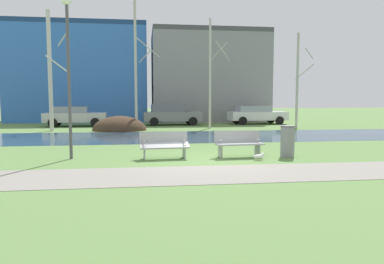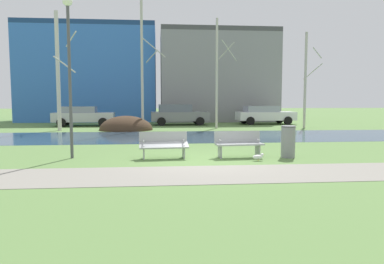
{
  "view_description": "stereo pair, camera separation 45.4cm",
  "coord_description": "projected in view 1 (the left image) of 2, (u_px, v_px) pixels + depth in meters",
  "views": [
    {
      "loc": [
        -1.87,
        -11.06,
        1.93
      ],
      "look_at": [
        -0.28,
        1.09,
        0.82
      ],
      "focal_mm": 33.55,
      "sensor_mm": 36.0,
      "label": 1
    },
    {
      "loc": [
        -1.42,
        -11.11,
        1.93
      ],
      "look_at": [
        -0.28,
        1.09,
        0.82
      ],
      "focal_mm": 33.55,
      "sensor_mm": 36.0,
      "label": 2
    }
  ],
  "objects": [
    {
      "name": "parked_van_nearest_silver",
      "position": [
        75.0,
        116.0,
        26.06
      ],
      "size": [
        4.43,
        2.1,
        1.44
      ],
      "color": "#B2B5BC",
      "rests_on": "ground"
    },
    {
      "name": "birch_center",
      "position": [
        298.0,
        80.0,
        24.57
      ],
      "size": [
        1.25,
        2.22,
        6.46
      ],
      "color": "#BCB7A8",
      "rests_on": "ground"
    },
    {
      "name": "paved_path_strip",
      "position": [
        218.0,
        174.0,
        9.32
      ],
      "size": [
        60.0,
        2.32,
        0.01
      ],
      "primitive_type": "cube",
      "color": "gray",
      "rests_on": "ground"
    },
    {
      "name": "soil_mound",
      "position": [
        120.0,
        130.0,
        22.7
      ],
      "size": [
        3.38,
        2.78,
        1.83
      ],
      "primitive_type": "ellipsoid",
      "color": "#423021",
      "rests_on": "ground"
    },
    {
      "name": "trash_bin",
      "position": [
        288.0,
        141.0,
        12.07
      ],
      "size": [
        0.49,
        0.49,
        1.07
      ],
      "color": "gray",
      "rests_on": "ground"
    },
    {
      "name": "bench_left",
      "position": [
        164.0,
        144.0,
        11.76
      ],
      "size": [
        1.64,
        0.67,
        0.87
      ],
      "color": "#9EA0A3",
      "rests_on": "ground"
    },
    {
      "name": "birch_left",
      "position": [
        136.0,
        61.0,
        22.24
      ],
      "size": [
        1.56,
        2.48,
        8.53
      ],
      "color": "#BCB7A8",
      "rests_on": "ground"
    },
    {
      "name": "river_band",
      "position": [
        181.0,
        136.0,
        18.84
      ],
      "size": [
        80.0,
        6.13,
        0.01
      ],
      "primitive_type": "cube",
      "color": "#2D475B",
      "rests_on": "ground"
    },
    {
      "name": "parked_sedan_second_grey",
      "position": [
        171.0,
        114.0,
        27.37
      ],
      "size": [
        4.44,
        2.14,
        1.58
      ],
      "color": "slate",
      "rests_on": "ground"
    },
    {
      "name": "parked_hatch_third_white",
      "position": [
        256.0,
        114.0,
        28.48
      ],
      "size": [
        4.6,
        2.1,
        1.44
      ],
      "color": "silver",
      "rests_on": "ground"
    },
    {
      "name": "building_grey_warehouse",
      "position": [
        206.0,
        78.0,
        34.3
      ],
      "size": [
        10.29,
        8.33,
        8.1
      ],
      "color": "gray",
      "rests_on": "ground"
    },
    {
      "name": "ground_plane",
      "position": [
        177.0,
        132.0,
        21.21
      ],
      "size": [
        120.0,
        120.0,
        0.0
      ],
      "primitive_type": "plane",
      "color": "#5B7F42"
    },
    {
      "name": "seagull",
      "position": [
        259.0,
        156.0,
        11.41
      ],
      "size": [
        0.39,
        0.14,
        0.24
      ],
      "color": "white",
      "rests_on": "ground"
    },
    {
      "name": "building_blue_store",
      "position": [
        81.0,
        74.0,
        32.79
      ],
      "size": [
        11.87,
        6.38,
        8.6
      ],
      "color": "#3870C6",
      "rests_on": "ground"
    },
    {
      "name": "birch_center_left",
      "position": [
        211.0,
        73.0,
        24.06
      ],
      "size": [
        1.4,
        2.45,
        7.32
      ],
      "color": "beige",
      "rests_on": "ground"
    },
    {
      "name": "birch_far_left",
      "position": [
        50.0,
        70.0,
        21.87
      ],
      "size": [
        1.36,
        2.34,
        7.35
      ],
      "color": "beige",
      "rests_on": "ground"
    },
    {
      "name": "streetlamp",
      "position": [
        68.0,
        50.0,
        11.42
      ],
      "size": [
        0.32,
        0.32,
        5.23
      ],
      "color": "#4C4C51",
      "rests_on": "ground"
    },
    {
      "name": "bench_right",
      "position": [
        239.0,
        143.0,
        12.08
      ],
      "size": [
        1.64,
        0.67,
        0.87
      ],
      "color": "#9EA0A3",
      "rests_on": "ground"
    }
  ]
}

